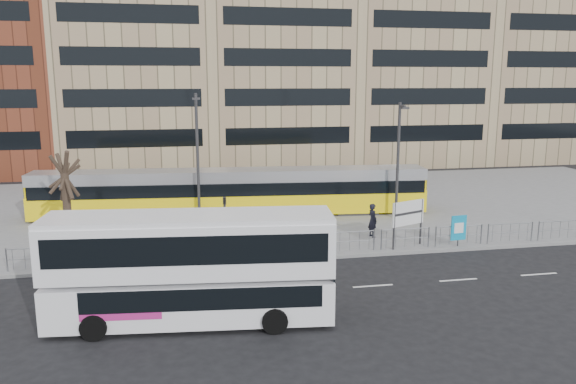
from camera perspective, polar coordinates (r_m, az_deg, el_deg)
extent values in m
plane|color=black|center=(28.05, 2.02, -6.93)|extent=(120.00, 120.00, 0.00)
cube|color=slate|center=(39.41, -1.82, -1.45)|extent=(64.00, 24.00, 0.15)
cube|color=gray|center=(28.07, 2.00, -6.76)|extent=(64.00, 0.25, 0.17)
cube|color=tan|center=(60.15, -15.01, 13.07)|extent=(14.00, 16.00, 22.00)
cube|color=tan|center=(60.87, -1.38, 14.35)|extent=(14.00, 16.00, 24.00)
cube|color=tan|center=(64.59, 11.29, 12.64)|extent=(14.00, 16.00, 21.00)
cube|color=tan|center=(71.01, 22.13, 12.71)|extent=(14.00, 16.00, 23.00)
cylinder|color=gray|center=(28.66, 5.73, -4.08)|extent=(32.00, 0.05, 0.05)
cylinder|color=gray|center=(28.79, 5.71, -5.04)|extent=(32.00, 0.04, 0.04)
cylinder|color=gray|center=(28.84, -26.67, -6.20)|extent=(0.07, 0.07, 1.10)
cube|color=white|center=(24.65, 6.40, -9.61)|extent=(62.00, 0.12, 0.01)
cube|color=white|center=(21.16, -9.75, -10.51)|extent=(10.40, 3.38, 1.58)
cube|color=white|center=(20.52, -9.93, -5.45)|extent=(10.40, 3.38, 1.95)
cube|color=white|center=(20.25, -10.03, -2.68)|extent=(10.39, 3.29, 0.28)
cube|color=black|center=(20.99, -8.50, -9.56)|extent=(8.55, 3.24, 0.79)
cube|color=black|center=(20.47, -9.95, -4.95)|extent=(9.85, 3.37, 1.02)
cube|color=#BB257D|center=(21.50, -16.02, -10.57)|extent=(3.01, 2.67, 0.46)
cylinder|color=black|center=(20.22, -1.34, -12.98)|extent=(0.95, 0.37, 0.93)
cylinder|color=black|center=(22.40, -1.73, -10.49)|extent=(0.95, 0.37, 0.93)
cylinder|color=black|center=(20.82, -19.15, -12.90)|extent=(0.95, 0.37, 0.93)
cylinder|color=black|center=(22.94, -17.71, -10.51)|extent=(0.95, 0.37, 0.93)
cube|color=yellow|center=(36.64, -5.64, -0.99)|extent=(25.32, 4.49, 1.44)
cube|color=black|center=(36.44, -5.67, 0.53)|extent=(24.97, 4.50, 0.81)
cube|color=#BBBBC0|center=(36.30, -5.70, 1.72)|extent=(25.31, 4.30, 0.72)
cube|color=yellow|center=(38.49, 12.60, 0.28)|extent=(1.25, 2.11, 2.34)
cube|color=yellow|center=(38.43, -23.96, -0.45)|extent=(1.25, 2.11, 2.34)
cylinder|color=#2D2D30|center=(36.50, -5.66, 0.05)|extent=(2.32, 2.32, 2.70)
cube|color=#2D2D30|center=(37.68, 6.80, -1.65)|extent=(2.88, 2.49, 0.45)
cube|color=#2D2D30|center=(37.64, -18.07, -2.15)|extent=(2.88, 2.49, 0.45)
cylinder|color=#2D2D30|center=(29.40, 10.72, -3.46)|extent=(0.11, 0.11, 2.46)
cylinder|color=#2D2D30|center=(30.72, 13.35, -2.93)|extent=(0.11, 0.11, 2.46)
cube|color=white|center=(29.91, 12.11, -2.10)|extent=(2.02, 0.87, 1.29)
cylinder|color=#2D2D30|center=(31.03, 16.89, -4.49)|extent=(0.06, 0.06, 0.88)
cube|color=#0D90C2|center=(30.89, 16.94, -3.50)|extent=(0.89, 0.16, 1.33)
cube|color=white|center=(30.85, 16.98, -3.52)|extent=(0.55, 0.07, 0.55)
imported|color=black|center=(31.65, 8.59, -2.86)|extent=(0.58, 0.77, 1.90)
cylinder|color=#2D2D30|center=(27.48, -6.41, -3.79)|extent=(0.12, 0.12, 3.00)
imported|color=#2D2D30|center=(27.22, -6.46, -1.56)|extent=(0.17, 0.21, 1.00)
cylinder|color=#2D2D30|center=(34.50, -9.16, 3.35)|extent=(0.18, 0.18, 7.87)
cylinder|color=#2D2D30|center=(33.79, -9.34, 9.54)|extent=(0.14, 0.90, 0.14)
cube|color=#2D2D30|center=(33.34, -9.31, 9.34)|extent=(0.45, 0.20, 0.12)
cylinder|color=#2D2D30|center=(35.72, 11.09, 3.08)|extent=(0.18, 0.18, 7.28)
cylinder|color=#2D2D30|center=(35.03, 11.55, 8.55)|extent=(0.14, 0.90, 0.14)
cube|color=#2D2D30|center=(34.62, 11.83, 8.35)|extent=(0.45, 0.20, 0.12)
cylinder|color=black|center=(32.76, -21.53, -1.39)|extent=(0.44, 0.44, 3.75)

